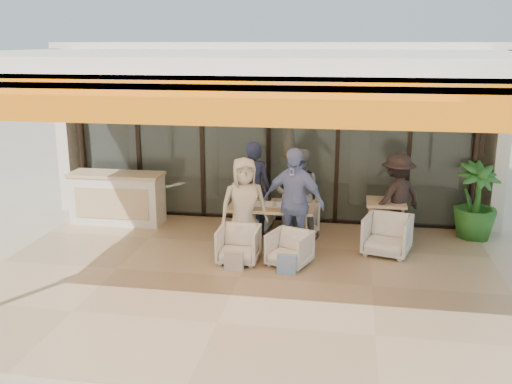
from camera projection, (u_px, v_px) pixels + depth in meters
The scene contains 21 objects.
ground at pixel (240, 278), 8.79m from camera, with size 70.00×70.00×0.00m, color #C6B293.
terrace_floor at pixel (240, 278), 8.79m from camera, with size 8.00×6.00×0.01m, color tan.
terrace_structure at pixel (234, 64), 7.71m from camera, with size 8.00×6.00×3.40m.
glass_storefront at pixel (269, 143), 11.24m from camera, with size 8.08×0.10×3.20m.
interior_block at pixel (284, 99), 13.29m from camera, with size 9.05×3.62×3.52m.
host_counter at pixel (117, 198), 11.31m from camera, with size 1.85×0.65×1.04m.
dining_table at pixel (272, 208), 10.10m from camera, with size 1.50×0.90×0.93m.
chair_far_left at pixel (258, 212), 11.16m from camera, with size 0.59×0.55×0.61m, color white.
chair_far_right at pixel (300, 211), 11.01m from camera, with size 0.70×0.65×0.72m, color white.
chair_near_left at pixel (239, 243), 9.34m from camera, with size 0.66×0.61×0.67m, color white.
chair_near_right at pixel (290, 247), 9.21m from camera, with size 0.62×0.58×0.64m, color white.
diner_navy at pixel (253, 189), 10.53m from camera, with size 0.66×0.43×1.80m, color #192038.
diner_grey at pixel (298, 194), 10.41m from camera, with size 0.82×0.64×1.68m, color #5D5D61.
diner_cream at pixel (244, 206), 9.69m from camera, with size 0.82×0.53×1.67m, color beige.
diner_periwinkle at pixel (293, 202), 9.53m from camera, with size 1.09×0.45×1.86m, color #758FC4.
tote_bag_cream at pixel (234, 262), 9.00m from camera, with size 0.30×0.10×0.34m, color silver.
tote_bag_blue at pixel (287, 265), 8.87m from camera, with size 0.30×0.10×0.34m, color #99BFD8.
side_table at pixel (386, 207), 10.33m from camera, with size 0.70×0.70×0.74m.
side_chair at pixel (387, 233), 9.68m from camera, with size 0.74×0.70×0.77m, color white.
standing_woman at pixel (397, 198), 10.29m from camera, with size 1.04×0.60×1.62m, color black.
potted_palm at pixel (476, 201), 10.41m from camera, with size 0.80×0.80×1.43m, color #1E5919.
Camera 1 is at (1.60, -8.00, 3.54)m, focal length 40.00 mm.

